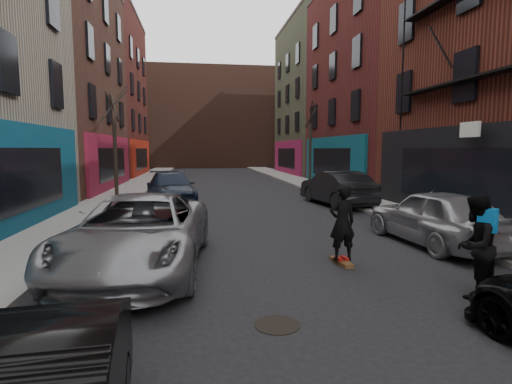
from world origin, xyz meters
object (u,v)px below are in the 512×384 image
object	(u,v)px
parked_right_end	(336,188)
parked_left_end	(170,188)
skateboarder	(342,223)
pedestrian	(475,246)
manhole	(277,325)
parked_right_far	(435,217)
tree_right_far	(310,137)
skateboard	(341,262)
tree_left_far	(115,135)
parked_left_far	(139,233)

from	to	relation	value
parked_right_end	parked_left_end	bearing A→B (deg)	-17.39
skateboarder	pedestrian	world-z (taller)	skateboarder
pedestrian	manhole	bearing A→B (deg)	-23.04
parked_right_far	tree_right_far	bearing A→B (deg)	-98.69
skateboard	manhole	xyz separation A→B (m)	(-2.11, -2.94, -0.04)
tree_left_far	parked_right_end	distance (m)	11.83
skateboard	skateboarder	xyz separation A→B (m)	(0.00, 0.00, 0.93)
tree_left_far	parked_left_far	distance (m)	13.75
skateboarder	skateboard	bearing A→B (deg)	180.00
skateboard	skateboarder	world-z (taller)	skateboarder
tree_right_far	skateboarder	xyz separation A→B (m)	(-4.83, -19.46, -2.55)
manhole	tree_left_far	bearing A→B (deg)	108.39
tree_left_far	manhole	xyz separation A→B (m)	(5.45, -16.40, -3.37)
skateboard	tree_right_far	bearing A→B (deg)	68.83
tree_right_far	parked_left_end	size ratio (longest dim) A/B	1.27
parked_right_far	manhole	distance (m)	6.95
parked_right_end	skateboarder	bearing A→B (deg)	63.73
skateboarder	parked_right_end	bearing A→B (deg)	-116.23
manhole	tree_right_far	bearing A→B (deg)	72.77
skateboarder	manhole	xyz separation A→B (m)	(-2.11, -2.94, -0.98)
parked_right_end	skateboarder	distance (m)	9.93
parked_left_far	skateboarder	bearing A→B (deg)	1.18
parked_right_end	tree_right_far	bearing A→B (deg)	-106.29
tree_right_far	skateboarder	bearing A→B (deg)	-103.95
parked_right_far	pedestrian	distance (m)	4.04
tree_right_far	parked_left_far	size ratio (longest dim) A/B	1.15
parked_left_far	skateboarder	distance (m)	4.58
skateboard	manhole	world-z (taller)	skateboard
tree_right_far	manhole	distance (m)	23.71
parked_left_end	manhole	xyz separation A→B (m)	(2.45, -13.72, -0.77)
tree_left_far	tree_right_far	size ratio (longest dim) A/B	0.96
tree_left_far	parked_left_end	size ratio (longest dim) A/B	1.22
parked_right_end	parked_left_far	bearing A→B (deg)	42.13
skateboard	pedestrian	xyz separation A→B (m)	(1.63, -2.28, 0.89)
parked_right_end	pedestrian	distance (m)	11.78
parked_left_far	pedestrian	xyz separation A→B (m)	(6.20, -2.57, 0.11)
parked_right_far	skateboarder	bearing A→B (deg)	20.17
tree_left_far	parked_left_far	bearing A→B (deg)	-77.17
parked_left_far	skateboard	xyz separation A→B (m)	(4.57, -0.29, -0.77)
tree_left_far	parked_right_end	bearing A→B (deg)	-20.67
parked_left_end	skateboarder	distance (m)	11.71
parked_right_far	parked_left_end	bearing A→B (deg)	-53.79
pedestrian	manhole	size ratio (longest dim) A/B	2.66
tree_left_far	skateboard	distance (m)	15.80
skateboarder	pedestrian	size ratio (longest dim) A/B	0.95
parked_left_far	parked_left_end	distance (m)	10.49
parked_right_far	parked_right_end	world-z (taller)	parked_right_end
parked_right_far	parked_left_far	bearing A→B (deg)	4.68
skateboarder	manhole	world-z (taller)	skateboarder
tree_right_far	parked_left_end	world-z (taller)	tree_right_far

